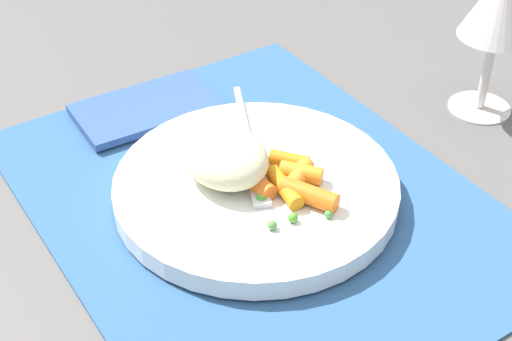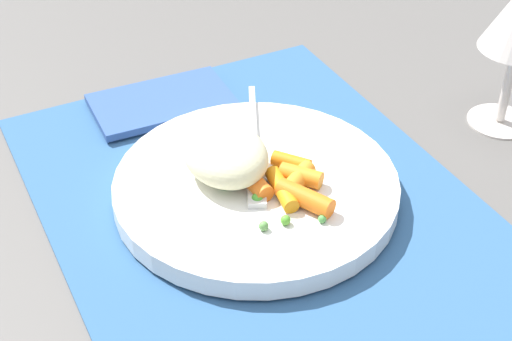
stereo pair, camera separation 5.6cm
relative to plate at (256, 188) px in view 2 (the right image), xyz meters
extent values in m
plane|color=#565451|center=(0.00, 0.00, -0.02)|extent=(2.40, 2.40, 0.00)
cube|color=#2D5684|center=(0.00, 0.00, -0.01)|extent=(0.47, 0.36, 0.01)
cylinder|color=white|center=(0.00, 0.00, 0.00)|extent=(0.25, 0.25, 0.02)
ellipsoid|color=beige|center=(-0.02, -0.02, 0.03)|extent=(0.09, 0.07, 0.04)
cylinder|color=orange|center=(0.03, 0.03, 0.02)|extent=(0.04, 0.05, 0.02)
cylinder|color=orange|center=(0.02, 0.03, 0.02)|extent=(0.04, 0.04, 0.02)
cylinder|color=orange|center=(0.01, -0.01, 0.02)|extent=(0.04, 0.02, 0.02)
cylinder|color=orange|center=(0.03, 0.01, 0.02)|extent=(0.05, 0.02, 0.01)
cylinder|color=orange|center=(0.05, 0.02, 0.02)|extent=(0.05, 0.04, 0.02)
cylinder|color=orange|center=(0.00, 0.04, 0.02)|extent=(0.04, 0.03, 0.01)
sphere|color=#53A22E|center=(0.06, -0.01, 0.01)|extent=(0.01, 0.01, 0.01)
sphere|color=green|center=(0.01, 0.05, 0.01)|extent=(0.01, 0.01, 0.01)
sphere|color=#5BAA46|center=(-0.01, -0.01, 0.01)|extent=(0.01, 0.01, 0.01)
sphere|color=#4D9140|center=(0.00, -0.03, 0.01)|extent=(0.01, 0.01, 0.01)
sphere|color=#51AB34|center=(0.01, 0.05, 0.01)|extent=(0.01, 0.01, 0.01)
sphere|color=#4D9946|center=(0.08, 0.02, 0.01)|extent=(0.01, 0.01, 0.01)
sphere|color=#599446|center=(0.06, -0.02, 0.01)|extent=(0.01, 0.01, 0.01)
sphere|color=green|center=(0.03, -0.01, 0.01)|extent=(0.01, 0.01, 0.01)
cube|color=silver|center=(0.02, -0.01, 0.01)|extent=(0.05, 0.03, 0.01)
cube|color=silver|center=(-0.07, 0.03, 0.01)|extent=(0.13, 0.07, 0.01)
cylinder|color=silver|center=(0.00, 0.28, -0.01)|extent=(0.07, 0.07, 0.00)
cylinder|color=silver|center=(0.00, 0.28, 0.03)|extent=(0.01, 0.01, 0.08)
cube|color=#33518C|center=(-0.18, -0.02, -0.01)|extent=(0.09, 0.15, 0.01)
camera|label=1|loc=(0.45, -0.29, 0.43)|focal=53.85mm
camera|label=2|loc=(0.48, -0.24, 0.43)|focal=53.85mm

